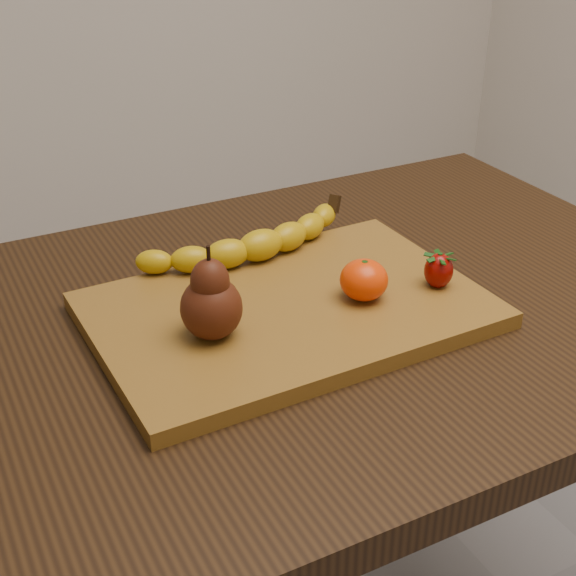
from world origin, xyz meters
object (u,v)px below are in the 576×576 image
cutting_board (288,310)px  mandarin (364,280)px  pear (211,293)px  table (317,368)px

cutting_board → mandarin: 0.10m
pear → cutting_board: bearing=12.5°
pear → mandarin: size_ratio=1.85×
table → mandarin: mandarin is taller
cutting_board → pear: bearing=-168.7°
cutting_board → mandarin: bearing=-21.0°
cutting_board → pear: pear is taller
pear → table: bearing=13.9°
mandarin → pear: bearing=177.9°
cutting_board → pear: 0.12m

